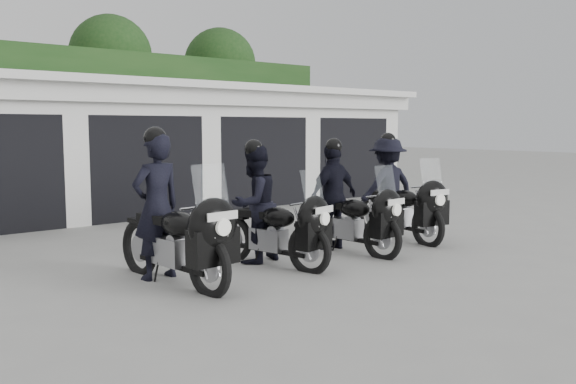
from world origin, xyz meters
TOP-DOWN VIEW (x-y plane):
  - ground at (0.00, 0.00)m, footprint 80.00×80.00m
  - garage_block at (-0.00, 8.06)m, footprint 16.40×6.80m
  - background_vegetation at (0.37, 12.92)m, footprint 20.00×3.90m
  - police_bike_a at (-2.27, 0.40)m, footprint 0.81×2.33m
  - police_bike_b at (-0.72, 0.51)m, footprint 1.03×2.09m
  - police_bike_c at (0.81, 0.48)m, footprint 1.04×2.12m
  - police_bike_d at (2.32, 0.70)m, footprint 1.23×2.20m

SIDE VIEW (x-z plane):
  - ground at x=0.00m, z-range 0.00..0.00m
  - police_bike_b at x=-0.72m, z-range -0.15..1.70m
  - police_bike_c at x=0.81m, z-range -0.14..1.70m
  - police_bike_a at x=-2.27m, z-range -0.21..1.82m
  - police_bike_d at x=2.32m, z-range -0.14..1.78m
  - garage_block at x=0.00m, z-range -0.06..2.90m
  - background_vegetation at x=0.37m, z-range -0.13..5.67m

